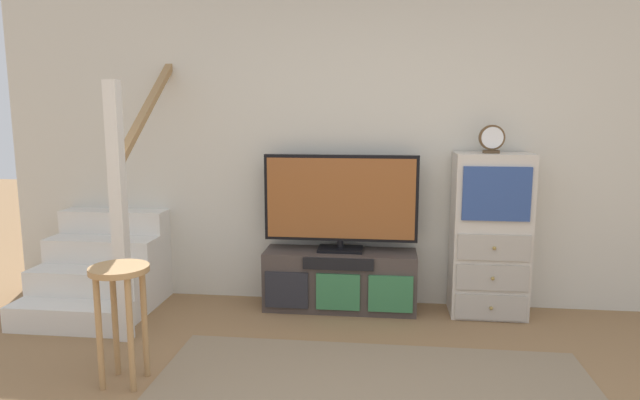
{
  "coord_description": "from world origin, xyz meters",
  "views": [
    {
      "loc": [
        0.03,
        -2.08,
        1.59
      ],
      "look_at": [
        -0.42,
        1.81,
        0.96
      ],
      "focal_mm": 30.76,
      "sensor_mm": 36.0,
      "label": 1
    }
  ],
  "objects_px": {
    "side_cabinet": "(490,236)",
    "desk_clock": "(492,139)",
    "television": "(341,200)",
    "media_console": "(340,280)",
    "bar_stool_near": "(121,297)"
  },
  "relations": [
    {
      "from": "media_console",
      "to": "bar_stool_near",
      "type": "xyz_separation_m",
      "value": [
        -1.17,
        -1.39,
        0.29
      ]
    },
    {
      "from": "side_cabinet",
      "to": "desk_clock",
      "type": "distance_m",
      "value": 0.75
    },
    {
      "from": "media_console",
      "to": "television",
      "type": "xyz_separation_m",
      "value": [
        0.0,
        0.02,
        0.65
      ]
    },
    {
      "from": "side_cabinet",
      "to": "bar_stool_near",
      "type": "xyz_separation_m",
      "value": [
        -2.34,
        -1.4,
        -0.11
      ]
    },
    {
      "from": "bar_stool_near",
      "to": "desk_clock",
      "type": "bearing_deg",
      "value": 30.88
    },
    {
      "from": "bar_stool_near",
      "to": "television",
      "type": "bearing_deg",
      "value": 50.4
    },
    {
      "from": "side_cabinet",
      "to": "desk_clock",
      "type": "xyz_separation_m",
      "value": [
        -0.02,
        -0.01,
        0.75
      ]
    },
    {
      "from": "television",
      "to": "desk_clock",
      "type": "xyz_separation_m",
      "value": [
        1.14,
        -0.03,
        0.49
      ]
    },
    {
      "from": "television",
      "to": "desk_clock",
      "type": "distance_m",
      "value": 1.25
    },
    {
      "from": "television",
      "to": "desk_clock",
      "type": "bearing_deg",
      "value": -1.43
    },
    {
      "from": "television",
      "to": "desk_clock",
      "type": "relative_size",
      "value": 5.75
    },
    {
      "from": "side_cabinet",
      "to": "bar_stool_near",
      "type": "height_order",
      "value": "side_cabinet"
    },
    {
      "from": "television",
      "to": "side_cabinet",
      "type": "distance_m",
      "value": 1.2
    },
    {
      "from": "television",
      "to": "side_cabinet",
      "type": "relative_size",
      "value": 0.96
    },
    {
      "from": "media_console",
      "to": "desk_clock",
      "type": "relative_size",
      "value": 5.72
    }
  ]
}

